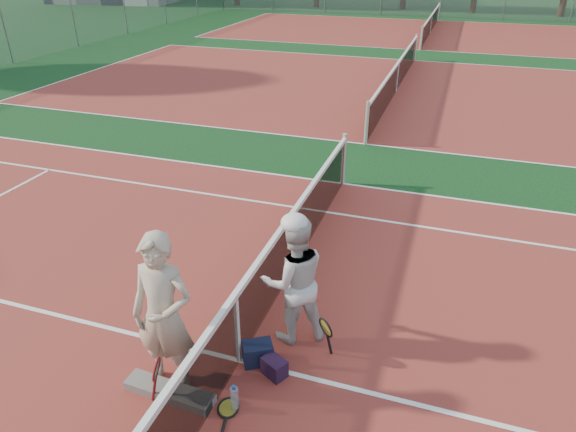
{
  "coord_description": "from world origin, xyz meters",
  "views": [
    {
      "loc": [
        2.06,
        -4.25,
        4.51
      ],
      "look_at": [
        0.0,
        1.88,
        1.05
      ],
      "focal_mm": 32.0,
      "sensor_mm": 36.0,
      "label": 1
    }
  ],
  "objects": [
    {
      "name": "racket_spare",
      "position": [
        0.18,
        -0.71,
        0.01
      ],
      "size": [
        0.4,
        0.65,
        0.03
      ],
      "primitive_type": null,
      "rotation": [
        0.0,
        0.0,
        1.8
      ],
      "color": "black",
      "rests_on": "ground"
    },
    {
      "name": "court_far_a",
      "position": [
        0.0,
        13.5,
        0.0
      ],
      "size": [
        23.77,
        10.97,
        0.01
      ],
      "primitive_type": "cube",
      "color": "maroon",
      "rests_on": "ground"
    },
    {
      "name": "player_a",
      "position": [
        -0.59,
        -0.56,
        0.98
      ],
      "size": [
        0.73,
        0.5,
        1.96
      ],
      "primitive_type": "imported",
      "rotation": [
        0.0,
        0.0,
        0.04
      ],
      "color": "#B9A890",
      "rests_on": "ground"
    },
    {
      "name": "water_bottle",
      "position": [
        0.25,
        -0.69,
        0.15
      ],
      "size": [
        0.09,
        0.09,
        0.3
      ],
      "primitive_type": "cylinder",
      "color": "#A9BCD6",
      "rests_on": "ground"
    },
    {
      "name": "ground",
      "position": [
        0.0,
        0.0,
        0.0
      ],
      "size": [
        130.0,
        130.0,
        0.0
      ],
      "primitive_type": "plane",
      "color": "#0E3515",
      "rests_on": "ground"
    },
    {
      "name": "net_far_b",
      "position": [
        0.0,
        27.0,
        0.51
      ],
      "size": [
        0.1,
        10.98,
        1.02
      ],
      "primitive_type": null,
      "color": "black",
      "rests_on": "ground"
    },
    {
      "name": "net_cover_canvas",
      "position": [
        -0.52,
        -0.75,
        0.06
      ],
      "size": [
        1.08,
        0.3,
        0.11
      ],
      "primitive_type": "cube",
      "rotation": [
        0.0,
        0.0,
        -0.05
      ],
      "color": "#68625E",
      "rests_on": "ground"
    },
    {
      "name": "racket_red",
      "position": [
        -0.58,
        -0.84,
        0.3
      ],
      "size": [
        0.22,
        0.3,
        0.59
      ],
      "primitive_type": null,
      "rotation": [
        0.0,
        0.0,
        0.26
      ],
      "color": "maroon",
      "rests_on": "ground"
    },
    {
      "name": "court_main",
      "position": [
        0.0,
        0.0,
        0.0
      ],
      "size": [
        23.77,
        10.97,
        0.01
      ],
      "primitive_type": "cube",
      "color": "maroon",
      "rests_on": "ground"
    },
    {
      "name": "player_b",
      "position": [
        0.49,
        0.66,
        0.85
      ],
      "size": [
        1.04,
        0.98,
        1.71
      ],
      "primitive_type": "imported",
      "rotation": [
        0.0,
        0.0,
        3.69
      ],
      "color": "silver",
      "rests_on": "ground"
    },
    {
      "name": "sports_bag_navy",
      "position": [
        0.23,
        0.06,
        0.14
      ],
      "size": [
        0.43,
        0.39,
        0.28
      ],
      "primitive_type": "cube",
      "rotation": [
        0.0,
        0.0,
        0.55
      ],
      "color": "black",
      "rests_on": "ground"
    },
    {
      "name": "court_far_b",
      "position": [
        0.0,
        27.0,
        0.0
      ],
      "size": [
        23.77,
        10.97,
        0.01
      ],
      "primitive_type": "cube",
      "color": "maroon",
      "rests_on": "ground"
    },
    {
      "name": "racket_black_held",
      "position": [
        0.97,
        0.39,
        0.3
      ],
      "size": [
        0.32,
        0.3,
        0.59
      ],
      "primitive_type": null,
      "rotation": [
        0.0,
        0.0,
        4.05
      ],
      "color": "black",
      "rests_on": "ground"
    },
    {
      "name": "sports_bag_purple",
      "position": [
        0.49,
        -0.08,
        0.12
      ],
      "size": [
        0.34,
        0.3,
        0.23
      ],
      "primitive_type": "cube",
      "rotation": [
        0.0,
        0.0,
        -0.47
      ],
      "color": "black",
      "rests_on": "ground"
    },
    {
      "name": "net_main",
      "position": [
        0.0,
        0.0,
        0.51
      ],
      "size": [
        0.1,
        10.98,
        1.02
      ],
      "primitive_type": null,
      "color": "black",
      "rests_on": "ground"
    },
    {
      "name": "net_far_a",
      "position": [
        0.0,
        13.5,
        0.51
      ],
      "size": [
        0.1,
        10.98,
        1.02
      ],
      "primitive_type": null,
      "color": "black",
      "rests_on": "ground"
    }
  ]
}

